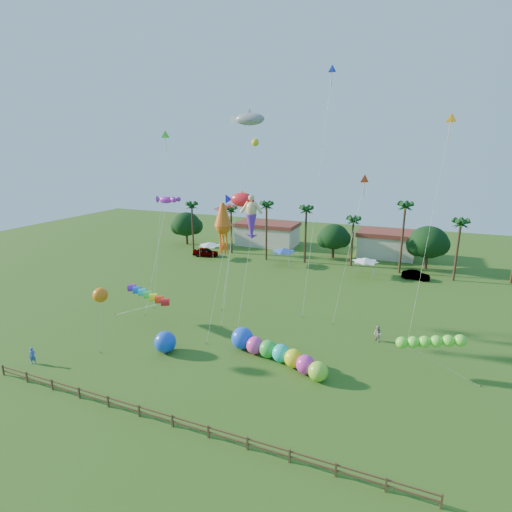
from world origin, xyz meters
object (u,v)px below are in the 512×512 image
at_px(spectator_b, 378,334).
at_px(caterpillar_inflatable, 274,352).
at_px(spectator_a, 32,356).
at_px(car_b, 416,275).
at_px(car_a, 206,252).
at_px(blue_ball, 165,342).

xyz_separation_m(spectator_b, caterpillar_inflatable, (-8.75, -7.82, 0.05)).
height_order(spectator_a, spectator_b, spectator_b).
xyz_separation_m(car_b, spectator_b, (-3.21, -23.71, 0.21)).
distance_m(spectator_a, caterpillar_inflatable, 22.87).
bearing_deg(car_b, spectator_a, 146.52).
height_order(car_a, car_b, car_a).
distance_m(car_a, blue_ball, 36.73).
height_order(car_b, caterpillar_inflatable, caterpillar_inflatable).
bearing_deg(caterpillar_inflatable, spectator_a, -138.80).
bearing_deg(spectator_a, spectator_b, -6.05).
xyz_separation_m(car_a, spectator_a, (4.23, -40.46, 0.02)).
relative_size(spectator_a, spectator_b, 0.94).
xyz_separation_m(car_a, car_b, (37.08, 0.39, -0.13)).
height_order(caterpillar_inflatable, blue_ball, caterpillar_inflatable).
distance_m(car_b, spectator_a, 52.42).
bearing_deg(caterpillar_inflatable, car_b, 86.39).
bearing_deg(car_b, caterpillar_inflatable, 164.55).
height_order(car_b, spectator_b, spectator_b).
bearing_deg(spectator_a, car_a, 59.88).
bearing_deg(blue_ball, spectator_a, -146.81).
relative_size(spectator_a, caterpillar_inflatable, 0.15).
relative_size(car_a, blue_ball, 2.19).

